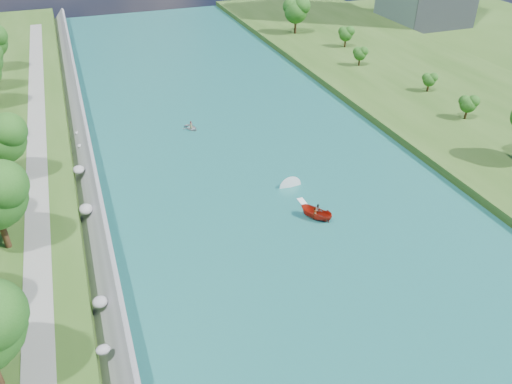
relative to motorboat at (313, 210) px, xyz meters
name	(u,v)px	position (x,y,z in m)	size (l,w,h in m)	color
ground	(328,271)	(-3.44, -11.39, -0.90)	(260.00, 260.00, 0.00)	#2D5119
river_water	(268,188)	(-3.44, 8.61, -0.85)	(55.00, 240.00, 0.10)	#195F58
riprap_bank	(92,216)	(-29.29, 7.97, 0.90)	(4.00, 236.00, 4.05)	slate
riverside_path	(37,213)	(-35.94, 8.61, 2.65)	(3.00, 200.00, 0.10)	gray
trees_east	(482,110)	(36.03, 9.11, 5.91)	(13.02, 140.68, 11.99)	#194B14
motorboat	(313,210)	(0.00, 0.00, 0.00)	(4.36, 19.17, 2.08)	#AB1E0D
raft	(191,127)	(-9.31, 32.96, -0.42)	(3.43, 3.94, 1.59)	gray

